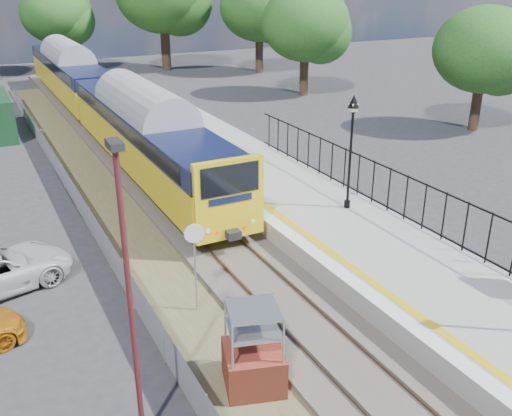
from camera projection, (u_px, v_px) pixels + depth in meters
ground at (316, 339)px, 16.40m from camera, size 120.00×120.00×0.00m
track_bed at (183, 219)px, 24.11m from camera, size 5.90×80.00×0.29m
platform at (298, 206)px, 24.56m from camera, size 5.00×70.00×0.90m
platform_edge at (255, 204)px, 23.52m from camera, size 0.90×70.00×0.01m
victorian_lamp_north at (352, 126)px, 21.90m from camera, size 0.44×0.44×4.60m
palisade_fence at (439, 213)px, 20.29m from camera, size 0.12×26.00×2.00m
wire_fence at (80, 205)px, 24.25m from camera, size 0.06×52.00×1.20m
tree_line at (68, 11)px, 48.92m from camera, size 56.80×43.80×11.88m
train at (98, 95)px, 37.07m from camera, size 2.82×40.83×3.51m
brick_plinth at (254, 350)px, 14.13m from camera, size 1.80×1.80×2.34m
speed_sign at (195, 252)px, 16.94m from camera, size 0.60×0.16×3.00m
carpark_lamp at (129, 286)px, 11.37m from camera, size 0.25×0.50×7.00m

